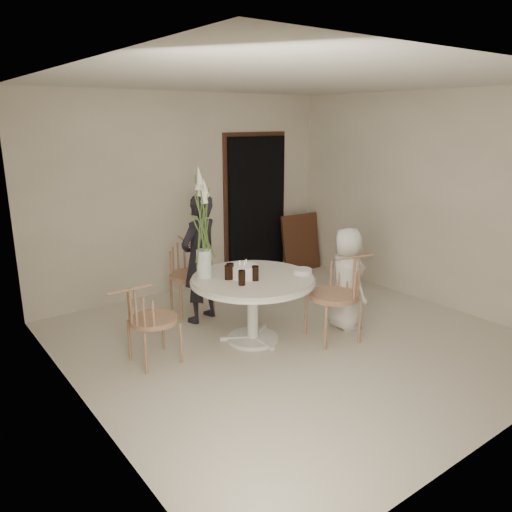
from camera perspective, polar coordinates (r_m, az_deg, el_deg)
ground at (r=5.59m, az=4.11°, el=-9.51°), size 4.50×4.50×0.00m
room_shell at (r=5.12m, az=4.46°, el=7.16°), size 4.50×4.50×4.50m
doorway at (r=7.61m, az=0.04°, el=5.60°), size 1.00×0.10×2.10m
door_trim at (r=7.63m, az=-0.14°, el=6.08°), size 1.12×0.03×2.22m
table at (r=5.33m, az=-0.38°, el=-3.57°), size 1.33×1.33×0.73m
picture_frame at (r=7.99m, az=5.14°, el=1.58°), size 0.69×0.25×0.89m
chair_far at (r=6.30m, az=-7.80°, el=-1.06°), size 0.55×0.59×0.90m
chair_right at (r=5.52m, az=10.00°, el=-3.34°), size 0.62×0.59×0.93m
chair_left at (r=4.96m, az=-12.87°, el=-6.50°), size 0.50×0.47×0.82m
girl at (r=5.89m, az=-6.45°, el=-0.30°), size 0.65×0.53×1.53m
boy at (r=5.77m, az=10.31°, el=-2.59°), size 0.50×0.65×1.18m
birthday_cake at (r=5.26m, az=-1.32°, el=-1.76°), size 0.29×0.29×0.19m
cola_tumbler_a at (r=5.02m, az=-1.63°, el=-2.50°), size 0.08×0.08×0.15m
cola_tumbler_b at (r=5.16m, az=-0.08°, el=-1.99°), size 0.09×0.09×0.16m
cola_tumbler_c at (r=5.21m, az=-2.97°, el=-1.76°), size 0.10×0.10×0.17m
cola_tumbler_d at (r=5.20m, az=-3.22°, el=-1.88°), size 0.09×0.09×0.15m
plate_stack at (r=5.42m, az=5.29°, el=-1.76°), size 0.22×0.22×0.05m
flower_vase at (r=5.18m, az=-6.07°, el=3.10°), size 0.16×0.16×1.17m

